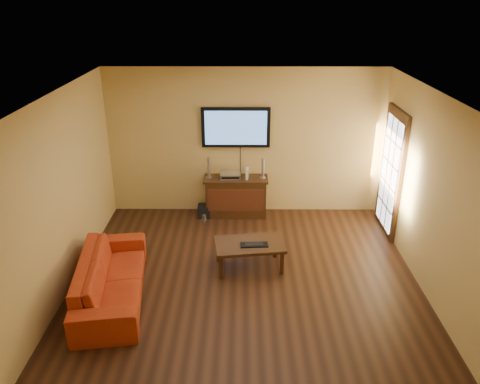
{
  "coord_description": "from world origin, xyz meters",
  "views": [
    {
      "loc": [
        -0.04,
        -5.67,
        3.91
      ],
      "look_at": [
        -0.09,
        0.8,
        1.1
      ],
      "focal_mm": 35.0,
      "sensor_mm": 36.0,
      "label": 1
    }
  ],
  "objects_px": {
    "coffee_table": "(249,246)",
    "sofa": "(110,271)",
    "bottle": "(204,219)",
    "game_console": "(247,174)",
    "keyboard": "(254,245)",
    "media_console": "(236,196)",
    "speaker_right": "(263,169)",
    "subwoofer": "(204,211)",
    "av_receiver": "(230,175)",
    "television": "(236,127)",
    "speaker_left": "(209,169)"
  },
  "relations": [
    {
      "from": "sofa",
      "to": "coffee_table",
      "type": "bearing_deg",
      "value": -76.21
    },
    {
      "from": "game_console",
      "to": "sofa",
      "type": "bearing_deg",
      "value": -118.2
    },
    {
      "from": "coffee_table",
      "to": "media_console",
      "type": "bearing_deg",
      "value": 97.16
    },
    {
      "from": "speaker_right",
      "to": "av_receiver",
      "type": "bearing_deg",
      "value": 178.4
    },
    {
      "from": "media_console",
      "to": "av_receiver",
      "type": "distance_m",
      "value": 0.42
    },
    {
      "from": "coffee_table",
      "to": "keyboard",
      "type": "height_order",
      "value": "keyboard"
    },
    {
      "from": "media_console",
      "to": "speaker_right",
      "type": "bearing_deg",
      "value": 0.71
    },
    {
      "from": "sofa",
      "to": "bottle",
      "type": "xyz_separation_m",
      "value": [
        1.09,
        2.18,
        -0.31
      ]
    },
    {
      "from": "television",
      "to": "keyboard",
      "type": "distance_m",
      "value": 2.42
    },
    {
      "from": "speaker_right",
      "to": "subwoofer",
      "type": "distance_m",
      "value": 1.35
    },
    {
      "from": "av_receiver",
      "to": "bottle",
      "type": "height_order",
      "value": "av_receiver"
    },
    {
      "from": "television",
      "to": "subwoofer",
      "type": "relative_size",
      "value": 5.3
    },
    {
      "from": "speaker_right",
      "to": "game_console",
      "type": "xyz_separation_m",
      "value": [
        -0.28,
        -0.04,
        -0.07
      ]
    },
    {
      "from": "coffee_table",
      "to": "av_receiver",
      "type": "height_order",
      "value": "av_receiver"
    },
    {
      "from": "coffee_table",
      "to": "sofa",
      "type": "relative_size",
      "value": 0.53
    },
    {
      "from": "media_console",
      "to": "sofa",
      "type": "relative_size",
      "value": 0.56
    },
    {
      "from": "subwoofer",
      "to": "sofa",
      "type": "bearing_deg",
      "value": -113.53
    },
    {
      "from": "sofa",
      "to": "bottle",
      "type": "relative_size",
      "value": 10.06
    },
    {
      "from": "sofa",
      "to": "speaker_right",
      "type": "distance_m",
      "value": 3.4
    },
    {
      "from": "game_console",
      "to": "bottle",
      "type": "xyz_separation_m",
      "value": [
        -0.78,
        -0.37,
        -0.75
      ]
    },
    {
      "from": "television",
      "to": "bottle",
      "type": "bearing_deg",
      "value": -134.17
    },
    {
      "from": "media_console",
      "to": "game_console",
      "type": "height_order",
      "value": "game_console"
    },
    {
      "from": "speaker_right",
      "to": "game_console",
      "type": "height_order",
      "value": "speaker_right"
    },
    {
      "from": "sofa",
      "to": "bottle",
      "type": "bearing_deg",
      "value": -34.77
    },
    {
      "from": "game_console",
      "to": "subwoofer",
      "type": "xyz_separation_m",
      "value": [
        -0.8,
        -0.06,
        -0.73
      ]
    },
    {
      "from": "media_console",
      "to": "game_console",
      "type": "distance_m",
      "value": 0.51
    },
    {
      "from": "speaker_left",
      "to": "subwoofer",
      "type": "distance_m",
      "value": 0.82
    },
    {
      "from": "subwoofer",
      "to": "coffee_table",
      "type": "bearing_deg",
      "value": -64.89
    },
    {
      "from": "speaker_left",
      "to": "speaker_right",
      "type": "height_order",
      "value": "speaker_left"
    },
    {
      "from": "bottle",
      "to": "keyboard",
      "type": "height_order",
      "value": "keyboard"
    },
    {
      "from": "coffee_table",
      "to": "speaker_left",
      "type": "xyz_separation_m",
      "value": [
        -0.72,
        1.84,
        0.56
      ]
    },
    {
      "from": "coffee_table",
      "to": "bottle",
      "type": "distance_m",
      "value": 1.65
    },
    {
      "from": "television",
      "to": "speaker_left",
      "type": "distance_m",
      "value": 0.89
    },
    {
      "from": "bottle",
      "to": "keyboard",
      "type": "distance_m",
      "value": 1.75
    },
    {
      "from": "bottle",
      "to": "coffee_table",
      "type": "bearing_deg",
      "value": -60.63
    },
    {
      "from": "game_console",
      "to": "subwoofer",
      "type": "height_order",
      "value": "game_console"
    },
    {
      "from": "keyboard",
      "to": "television",
      "type": "bearing_deg",
      "value": 98.21
    },
    {
      "from": "game_console",
      "to": "keyboard",
      "type": "distance_m",
      "value": 1.9
    },
    {
      "from": "coffee_table",
      "to": "game_console",
      "type": "bearing_deg",
      "value": 90.68
    },
    {
      "from": "speaker_left",
      "to": "game_console",
      "type": "xyz_separation_m",
      "value": [
        0.7,
        -0.05,
        -0.07
      ]
    },
    {
      "from": "television",
      "to": "subwoofer",
      "type": "xyz_separation_m",
      "value": [
        -0.59,
        -0.28,
        -1.53
      ]
    },
    {
      "from": "sofa",
      "to": "speaker_left",
      "type": "xyz_separation_m",
      "value": [
        1.17,
        2.6,
        0.51
      ]
    },
    {
      "from": "media_console",
      "to": "subwoofer",
      "type": "xyz_separation_m",
      "value": [
        -0.59,
        -0.09,
        -0.26
      ]
    },
    {
      "from": "av_receiver",
      "to": "bottle",
      "type": "xyz_separation_m",
      "value": [
        -0.47,
        -0.42,
        -0.69
      ]
    },
    {
      "from": "television",
      "to": "speaker_right",
      "type": "height_order",
      "value": "television"
    },
    {
      "from": "speaker_right",
      "to": "keyboard",
      "type": "bearing_deg",
      "value": -95.82
    },
    {
      "from": "coffee_table",
      "to": "sofa",
      "type": "height_order",
      "value": "sofa"
    },
    {
      "from": "speaker_right",
      "to": "subwoofer",
      "type": "bearing_deg",
      "value": -174.83
    },
    {
      "from": "game_console",
      "to": "keyboard",
      "type": "xyz_separation_m",
      "value": [
        0.09,
        -1.85,
        -0.42
      ]
    },
    {
      "from": "media_console",
      "to": "keyboard",
      "type": "xyz_separation_m",
      "value": [
        0.3,
        -1.89,
        0.05
      ]
    }
  ]
}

